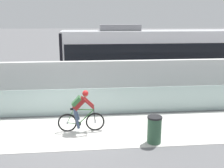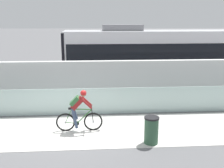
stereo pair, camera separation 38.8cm
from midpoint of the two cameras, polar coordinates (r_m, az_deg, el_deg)
The scene contains 9 objects.
ground_plane at distance 10.72m, azimuth -9.34°, elevation -9.73°, with size 200.00×200.00×0.00m, color slate.
bike_path_deck at distance 10.72m, azimuth -9.34°, elevation -9.70°, with size 32.00×3.20×0.01m, color silver.
glass_parapet at distance 12.25m, azimuth -8.96°, elevation -3.73°, with size 32.00×0.05×1.19m, color #ADC6C1.
concrete_barrier_wall at distance 13.86m, azimuth -8.65°, elevation 0.34°, with size 32.00×0.36×2.13m, color silver.
tram_rail_near at distance 16.52m, azimuth -8.14°, elevation -1.25°, with size 32.00×0.08×0.01m, color #595654.
tram_rail_far at distance 17.91m, azimuth -7.97°, elevation -0.07°, with size 32.00×0.08×0.01m, color #595654.
tram at distance 17.30m, azimuth 7.50°, elevation 5.83°, with size 11.06×2.54×3.81m.
cyclist_on_bike at distance 10.41m, azimuth -7.58°, elevation -5.67°, with size 1.77×0.58×1.61m.
trash_bin at distance 9.60m, azimuth 7.65°, elevation -9.41°, with size 0.51×0.51×0.96m.
Camera 1 is at (0.53, -9.81, 4.24)m, focal length 43.92 mm.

